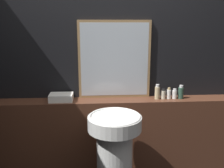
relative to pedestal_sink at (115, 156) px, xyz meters
The scene contains 10 objects.
wall_back 0.95m from the pedestal_sink, 85.30° to the left, with size 8.00×0.06×2.50m.
vanity_counter 0.46m from the pedestal_sink, 83.79° to the left, with size 2.96×0.23×0.89m.
pedestal_sink is the anchor object (origin of this frame).
mirror 0.95m from the pedestal_sink, 85.85° to the left, with size 0.74×0.03×0.79m.
towel_stack 0.79m from the pedestal_sink, 138.18° to the left, with size 0.23×0.17×0.07m.
shampoo_bottle 0.80m from the pedestal_sink, 43.57° to the left, with size 0.05×0.05×0.15m.
conditioner_bottle 0.82m from the pedestal_sink, 40.00° to the left, with size 0.05×0.05×0.11m.
lotion_bottle 0.86m from the pedestal_sink, 37.11° to the left, with size 0.04×0.04×0.12m.
body_wash_bottle 0.90m from the pedestal_sink, 34.51° to the left, with size 0.05×0.05×0.10m.
hand_soap_bottle 0.96m from the pedestal_sink, 31.98° to the left, with size 0.05×0.05×0.14m.
Camera 1 is at (-0.20, -1.31, 1.64)m, focal length 40.00 mm.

